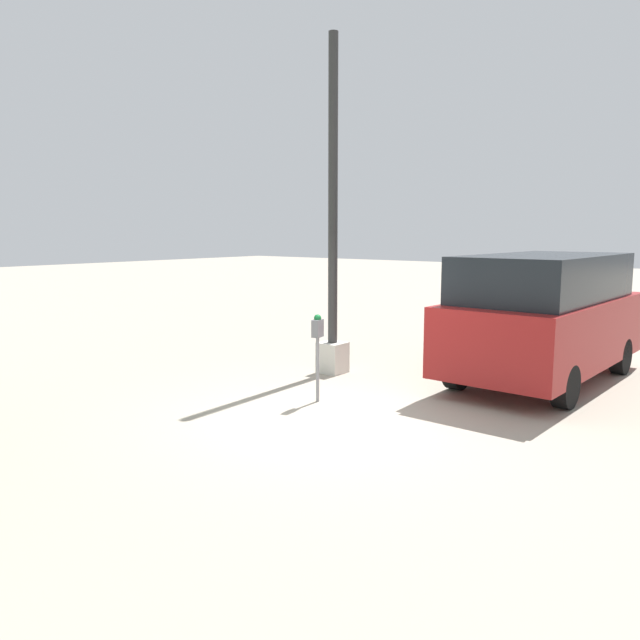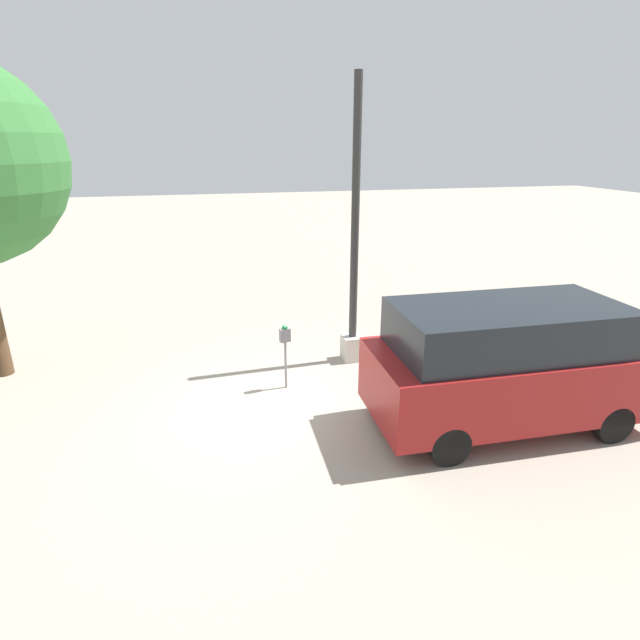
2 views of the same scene
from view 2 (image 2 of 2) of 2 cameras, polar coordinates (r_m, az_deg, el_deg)
name	(u,v)px [view 2 (image 2 of 2)]	position (r m, az deg, el deg)	size (l,w,h in m)	color
ground_plane	(266,406)	(9.36, -6.20, -9.74)	(80.00, 80.00, 0.00)	gray
parking_meter_near	(285,342)	(9.57, -4.01, -2.51)	(0.22, 0.15, 1.32)	gray
parking_meter_far	(555,318)	(11.87, 25.31, 0.25)	(0.22, 0.15, 1.37)	gray
lamp_post	(354,273)	(10.56, 3.90, 5.33)	(0.44, 0.44, 5.84)	beige
parked_van	(507,362)	(8.83, 20.62, -4.56)	(4.65, 2.08, 2.14)	maroon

